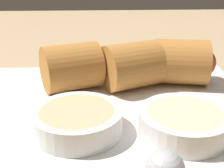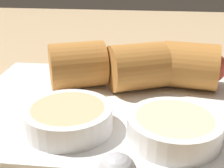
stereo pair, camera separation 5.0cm
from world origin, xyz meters
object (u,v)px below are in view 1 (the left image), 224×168
serving_plate (112,108)px  dipping_bowl_far (184,122)px  spoon (99,61)px  dipping_bowl_near (77,120)px

serving_plate → dipping_bowl_far: (-6.46, 6.85, 1.99)cm
dipping_bowl_far → spoon: dipping_bowl_far is taller
dipping_bowl_far → spoon: 25.15cm
serving_plate → spoon: (1.44, -16.94, -0.08)cm
dipping_bowl_near → spoon: dipping_bowl_near is taller
serving_plate → dipping_bowl_near: (3.54, 6.10, 1.99)cm
dipping_bowl_near → dipping_bowl_far: bearing=175.7°
dipping_bowl_far → spoon: bearing=-71.6°
serving_plate → spoon: bearing=-85.1°
serving_plate → spoon: same height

